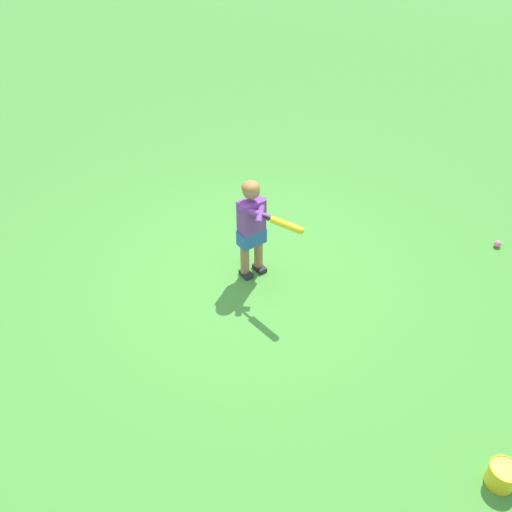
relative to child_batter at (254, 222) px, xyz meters
The scene contains 4 objects.
ground_plane 0.65m from the child_batter, 31.11° to the left, with size 40.00×40.00×0.00m, color #479338.
child_batter is the anchor object (origin of this frame).
play_ball_midfield 2.81m from the child_batter, behind, with size 0.08×0.08×0.08m, color pink.
toy_bucket 2.92m from the child_batter, 118.84° to the left, with size 0.22×0.22×0.19m.
Camera 1 is at (0.55, 4.14, 3.59)m, focal length 37.18 mm.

